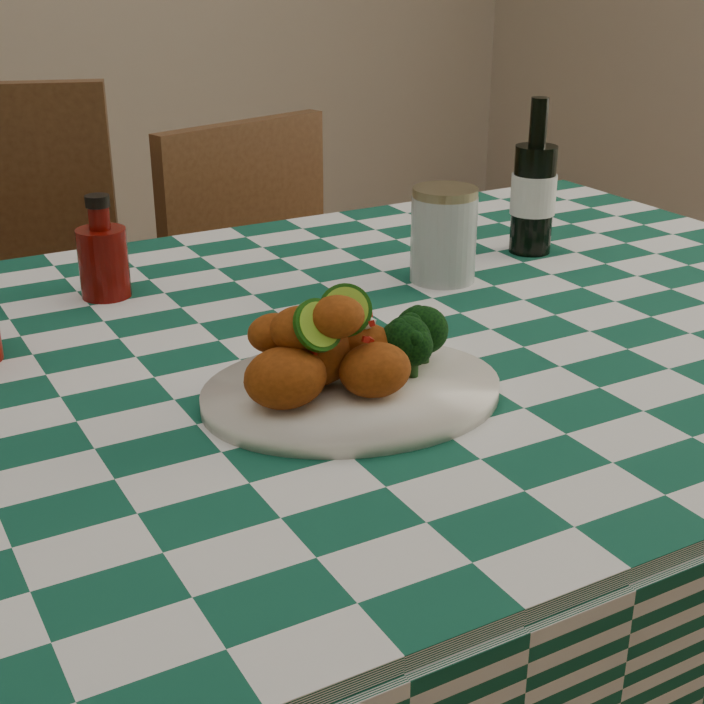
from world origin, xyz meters
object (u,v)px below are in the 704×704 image
plate (352,393)px  mason_jar (444,235)px  wooden_chair_right (307,354)px  fried_chicken_pile (332,344)px  dining_table (323,611)px  beer_bottle (535,177)px  ketchup_bottle (102,247)px

plate → mason_jar: bearing=42.8°
plate → mason_jar: 0.42m
mason_jar → wooden_chair_right: (0.07, 0.57, -0.40)m
fried_chicken_pile → wooden_chair_right: (0.39, 0.85, -0.41)m
dining_table → beer_bottle: beer_bottle is taller
plate → wooden_chair_right: 0.99m
plate → wooden_chair_right: size_ratio=0.35×
plate → dining_table: bearing=74.7°
ketchup_bottle → beer_bottle: (0.63, -0.12, 0.05)m
beer_bottle → dining_table: bearing=-159.5°
ketchup_bottle → mason_jar: size_ratio=1.05×
fried_chicken_pile → ketchup_bottle: (-0.11, 0.44, 0.00)m
ketchup_bottle → beer_bottle: 0.64m
mason_jar → wooden_chair_right: size_ratio=0.15×
plate → ketchup_bottle: 0.47m
ketchup_bottle → wooden_chair_right: (0.50, 0.40, -0.41)m
mason_jar → wooden_chair_right: 0.70m
beer_bottle → mason_jar: bearing=-166.4°
dining_table → ketchup_bottle: bearing=121.3°
fried_chicken_pile → wooden_chair_right: size_ratio=0.18×
fried_chicken_pile → beer_bottle: bearing=32.2°
mason_jar → plate: bearing=-137.2°
dining_table → ketchup_bottle: (-0.17, 0.29, 0.46)m
beer_bottle → wooden_chair_right: beer_bottle is taller
dining_table → wooden_chair_right: 0.76m
dining_table → fried_chicken_pile: (-0.07, -0.16, 0.46)m
dining_table → fried_chicken_pile: fried_chicken_pile is taller
fried_chicken_pile → mason_jar: (0.33, 0.28, -0.00)m
beer_bottle → ketchup_bottle: bearing=169.4°
dining_table → wooden_chair_right: size_ratio=1.86×
plate → fried_chicken_pile: bearing=180.0°
beer_bottle → wooden_chair_right: 0.70m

